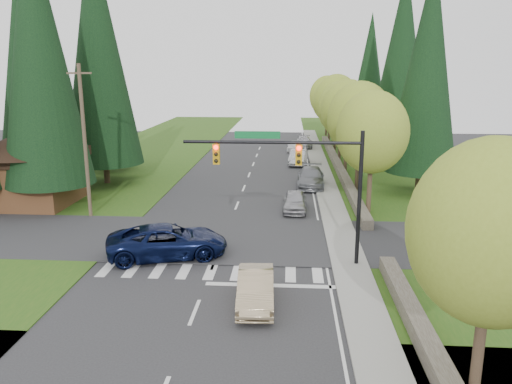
# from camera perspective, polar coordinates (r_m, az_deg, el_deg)

# --- Properties ---
(ground) EXTENTS (120.00, 120.00, 0.00)m
(ground) POSITION_cam_1_polar(r_m,az_deg,el_deg) (21.88, -6.54, -12.29)
(ground) COLOR #28282B
(ground) RESTS_ON ground
(grass_east) EXTENTS (14.00, 110.00, 0.06)m
(grass_east) POSITION_cam_1_polar(r_m,az_deg,el_deg) (41.50, 16.64, -0.13)
(grass_east) COLOR #265115
(grass_east) RESTS_ON ground
(grass_west) EXTENTS (14.00, 110.00, 0.06)m
(grass_west) POSITION_cam_1_polar(r_m,az_deg,el_deg) (43.79, -18.73, 0.42)
(grass_west) COLOR #265115
(grass_west) RESTS_ON ground
(cross_street) EXTENTS (120.00, 8.00, 0.10)m
(cross_street) POSITION_cam_1_polar(r_m,az_deg,el_deg) (29.19, -3.74, -5.43)
(cross_street) COLOR #28282B
(cross_street) RESTS_ON ground
(sidewalk_east) EXTENTS (1.80, 80.00, 0.13)m
(sidewalk_east) POSITION_cam_1_polar(r_m,az_deg,el_deg) (42.51, 8.02, 0.69)
(sidewalk_east) COLOR gray
(sidewalk_east) RESTS_ON ground
(curb_east) EXTENTS (0.20, 80.00, 0.13)m
(curb_east) POSITION_cam_1_polar(r_m,az_deg,el_deg) (42.46, 6.88, 0.71)
(curb_east) COLOR gray
(curb_east) RESTS_ON ground
(stone_wall_south) EXTENTS (0.70, 14.00, 0.70)m
(stone_wall_south) POSITION_cam_1_polar(r_m,az_deg,el_deg) (19.36, 18.58, -15.47)
(stone_wall_south) COLOR #4C4438
(stone_wall_south) RESTS_ON ground
(stone_wall_north) EXTENTS (0.70, 40.00, 0.70)m
(stone_wall_north) POSITION_cam_1_polar(r_m,az_deg,el_deg) (50.41, 9.33, 3.02)
(stone_wall_north) COLOR #4C4438
(stone_wall_north) RESTS_ON ground
(traffic_signal) EXTENTS (8.70, 0.37, 6.80)m
(traffic_signal) POSITION_cam_1_polar(r_m,az_deg,el_deg) (24.26, 5.28, 2.79)
(traffic_signal) COLOR black
(traffic_signal) RESTS_ON ground
(brown_building) EXTENTS (8.40, 8.40, 5.40)m
(brown_building) POSITION_cam_1_polar(r_m,az_deg,el_deg) (39.63, -24.47, 3.16)
(brown_building) COLOR #4C2D19
(brown_building) RESTS_ON ground
(utility_pole) EXTENTS (1.60, 0.24, 10.00)m
(utility_pole) POSITION_cam_1_polar(r_m,az_deg,el_deg) (34.29, -18.99, 5.58)
(utility_pole) COLOR #473828
(utility_pole) RESTS_ON ground
(decid_tree_0) EXTENTS (4.80, 4.80, 8.37)m
(decid_tree_0) POSITION_cam_1_polar(r_m,az_deg,el_deg) (33.99, 13.16, 6.67)
(decid_tree_0) COLOR #38281C
(decid_tree_0) RESTS_ON ground
(decid_tree_1) EXTENTS (5.20, 5.20, 8.80)m
(decid_tree_1) POSITION_cam_1_polar(r_m,az_deg,el_deg) (40.87, 11.78, 8.16)
(decid_tree_1) COLOR #38281C
(decid_tree_1) RESTS_ON ground
(decid_tree_2) EXTENTS (5.00, 5.00, 8.82)m
(decid_tree_2) POSITION_cam_1_polar(r_m,az_deg,el_deg) (47.76, 10.42, 9.15)
(decid_tree_2) COLOR #38281C
(decid_tree_2) RESTS_ON ground
(decid_tree_3) EXTENTS (5.00, 5.00, 8.55)m
(decid_tree_3) POSITION_cam_1_polar(r_m,az_deg,el_deg) (54.73, 9.70, 9.46)
(decid_tree_3) COLOR #38281C
(decid_tree_3) RESTS_ON ground
(decid_tree_4) EXTENTS (5.40, 5.40, 9.18)m
(decid_tree_4) POSITION_cam_1_polar(r_m,az_deg,el_deg) (61.67, 9.17, 10.31)
(decid_tree_4) COLOR #38281C
(decid_tree_4) RESTS_ON ground
(decid_tree_5) EXTENTS (4.80, 4.80, 8.30)m
(decid_tree_5) POSITION_cam_1_polar(r_m,az_deg,el_deg) (68.65, 8.46, 10.22)
(decid_tree_5) COLOR #38281C
(decid_tree_5) RESTS_ON ground
(decid_tree_6) EXTENTS (5.20, 5.20, 8.86)m
(decid_tree_6) POSITION_cam_1_polar(r_m,az_deg,el_deg) (75.61, 8.14, 10.79)
(decid_tree_6) COLOR #38281C
(decid_tree_6) RESTS_ON ground
(decid_tree_south) EXTENTS (4.60, 4.60, 7.92)m
(decid_tree_south) POSITION_cam_1_polar(r_m,az_deg,el_deg) (15.06, 25.40, -4.23)
(decid_tree_south) COLOR #38281C
(decid_tree_south) RESTS_ON ground
(conifer_w_a) EXTENTS (6.12, 6.12, 19.80)m
(conifer_w_a) POSITION_cam_1_polar(r_m,az_deg,el_deg) (37.31, -23.61, 14.52)
(conifer_w_a) COLOR #38281C
(conifer_w_a) RESTS_ON ground
(conifer_w_b) EXTENTS (5.44, 5.44, 17.80)m
(conifer_w_b) POSITION_cam_1_polar(r_m,az_deg,el_deg) (42.22, -24.68, 12.83)
(conifer_w_b) COLOR #38281C
(conifer_w_b) RESTS_ON ground
(conifer_w_c) EXTENTS (6.46, 6.46, 20.80)m
(conifer_w_c) POSITION_cam_1_polar(r_m,az_deg,el_deg) (44.25, -17.64, 15.36)
(conifer_w_c) COLOR #38281C
(conifer_w_c) RESTS_ON ground
(conifer_w_e) EXTENTS (5.78, 5.78, 18.80)m
(conifer_w_e) POSITION_cam_1_polar(r_m,az_deg,el_deg) (50.54, -17.22, 13.97)
(conifer_w_e) COLOR #38281C
(conifer_w_e) RESTS_ON ground
(conifer_e_a) EXTENTS (5.44, 5.44, 17.80)m
(conifer_e_a) POSITION_cam_1_polar(r_m,az_deg,el_deg) (40.63, 19.01, 13.33)
(conifer_e_a) COLOR #38281C
(conifer_e_a) RESTS_ON ground
(conifer_e_b) EXTENTS (6.12, 6.12, 19.80)m
(conifer_e_b) POSITION_cam_1_polar(r_m,az_deg,el_deg) (54.51, 16.31, 14.50)
(conifer_e_b) COLOR #38281C
(conifer_e_b) RESTS_ON ground
(conifer_e_c) EXTENTS (5.10, 5.10, 16.80)m
(conifer_e_c) POSITION_cam_1_polar(r_m,az_deg,el_deg) (68.10, 12.87, 13.17)
(conifer_e_c) COLOR #38281C
(conifer_e_c) RESTS_ON ground
(sedan_champagne) EXTENTS (1.70, 4.34, 1.41)m
(sedan_champagne) POSITION_cam_1_polar(r_m,az_deg,el_deg) (21.21, -0.05, -10.97)
(sedan_champagne) COLOR tan
(sedan_champagne) RESTS_ON ground
(suv_navy) EXTENTS (6.75, 4.43, 1.72)m
(suv_navy) POSITION_cam_1_polar(r_m,az_deg,el_deg) (26.63, -10.06, -5.56)
(suv_navy) COLOR #0A1234
(suv_navy) RESTS_ON ground
(parked_car_a) EXTENTS (1.72, 4.06, 1.37)m
(parked_car_a) POSITION_cam_1_polar(r_m,az_deg,el_deg) (34.86, 4.48, -1.07)
(parked_car_a) COLOR #A1A0A5
(parked_car_a) RESTS_ON ground
(parked_car_b) EXTENTS (2.42, 5.51, 1.57)m
(parked_car_b) POSITION_cam_1_polar(r_m,az_deg,el_deg) (42.28, 6.29, 1.67)
(parked_car_b) COLOR slate
(parked_car_b) RESTS_ON ground
(parked_car_c) EXTENTS (2.11, 4.75, 1.52)m
(parked_car_c) POSITION_cam_1_polar(r_m,az_deg,el_deg) (52.12, 4.82, 3.96)
(parked_car_c) COLOR #B6B5BB
(parked_car_c) RESTS_ON ground
(parked_car_d) EXTENTS (1.72, 3.88, 1.30)m
(parked_car_d) POSITION_cam_1_polar(r_m,az_deg,el_deg) (60.78, 4.33, 5.26)
(parked_car_d) COLOR silver
(parked_car_d) RESTS_ON ground
(parked_car_e) EXTENTS (2.00, 4.85, 1.40)m
(parked_car_e) POSITION_cam_1_polar(r_m,az_deg,el_deg) (63.50, 5.52, 5.65)
(parked_car_e) COLOR #9E9DA1
(parked_car_e) RESTS_ON ground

